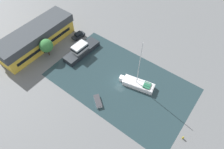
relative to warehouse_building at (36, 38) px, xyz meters
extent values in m
plane|color=slate|center=(3.85, -27.85, -3.17)|extent=(440.00, 440.00, 0.00)
cube|color=#23383D|center=(3.85, -27.85, -3.17)|extent=(21.92, 37.05, 0.01)
cube|color=gold|center=(0.00, 0.00, -1.22)|extent=(23.22, 7.40, 3.91)
cube|color=#383D42|center=(0.00, 0.00, 1.91)|extent=(23.92, 7.62, 2.35)
cube|color=black|center=(-0.02, -3.67, -1.80)|extent=(2.40, 0.07, 2.74)
cube|color=black|center=(-0.02, -3.66, -1.02)|extent=(19.71, 0.12, 0.98)
cylinder|color=brown|center=(-0.81, -5.44, -2.04)|extent=(0.30, 0.30, 2.26)
sphere|color=#387A3D|center=(-0.81, -5.44, 0.54)|extent=(3.86, 3.86, 3.86)
cube|color=#1E2328|center=(10.02, -7.02, -2.52)|extent=(4.46, 2.38, 0.74)
cube|color=black|center=(10.18, -7.04, -1.82)|extent=(2.41, 1.88, 0.65)
cube|color=black|center=(9.08, -6.89, -1.86)|extent=(0.24, 1.43, 0.52)
cylinder|color=black|center=(8.60, -7.63, -2.87)|extent=(0.62, 0.28, 0.60)
cylinder|color=black|center=(8.82, -6.04, -2.87)|extent=(0.62, 0.28, 0.60)
cylinder|color=black|center=(11.21, -7.99, -2.87)|extent=(0.62, 0.28, 0.60)
cylinder|color=black|center=(11.43, -6.41, -2.87)|extent=(0.62, 0.28, 0.60)
cube|color=white|center=(5.56, -32.30, -2.50)|extent=(4.48, 8.43, 1.32)
cube|color=white|center=(4.57, -27.80, -2.50)|extent=(1.50, 1.45, 1.32)
cube|color=silver|center=(5.56, -32.30, -1.80)|extent=(4.30, 8.10, 0.08)
cylinder|color=silver|center=(5.43, -31.71, 5.00)|extent=(0.16, 0.16, 13.52)
cylinder|color=silver|center=(5.82, -33.47, -0.66)|extent=(0.89, 3.55, 0.12)
cube|color=#236647|center=(6.03, -34.45, -1.61)|extent=(2.31, 2.15, 0.30)
cube|color=#23282D|center=(5.68, -12.53, -2.45)|extent=(11.83, 4.18, 1.42)
cube|color=black|center=(5.68, -12.53, -3.03)|extent=(11.95, 4.26, 0.18)
cube|color=silver|center=(5.10, -12.50, -0.69)|extent=(4.55, 2.83, 2.11)
cube|color=black|center=(5.10, -12.50, -0.48)|extent=(4.64, 2.90, 0.67)
cube|color=silver|center=(-4.46, -27.02, -2.85)|extent=(3.14, 3.63, 0.63)
cube|color=#333338|center=(-4.46, -27.02, -2.50)|extent=(3.29, 3.79, 0.08)
cylinder|color=olive|center=(-0.36, -47.46, -2.90)|extent=(0.34, 0.34, 0.54)
sphere|color=olive|center=(-0.36, -47.46, -2.53)|extent=(0.37, 0.37, 0.37)
camera|label=1|loc=(-22.27, -44.88, 39.30)|focal=32.00mm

